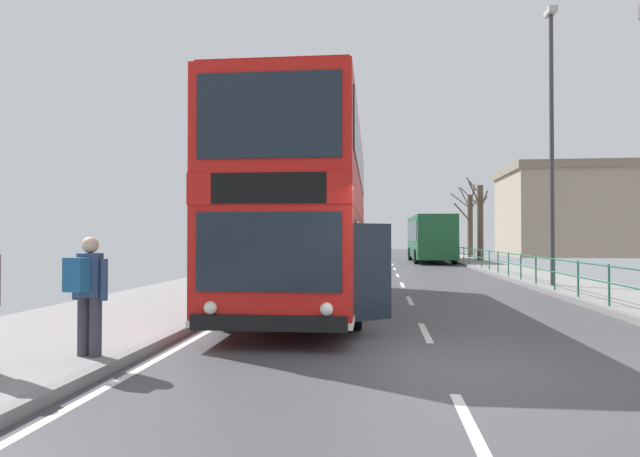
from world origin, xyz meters
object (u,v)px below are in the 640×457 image
at_px(bare_tree_far_02, 470,224).
at_px(pedestrian_with_backpack, 88,287).
at_px(double_decker_bus_main, 311,213).
at_px(street_lamp_far_side, 552,128).
at_px(bare_tree_far_01, 480,220).
at_px(background_bus_far_lane, 430,237).
at_px(background_building_01, 569,211).

bearing_deg(bare_tree_far_02, pedestrian_with_backpack, -106.73).
bearing_deg(pedestrian_with_backpack, double_decker_bus_main, 71.89).
bearing_deg(bare_tree_far_02, street_lamp_far_side, -93.67).
relative_size(bare_tree_far_01, bare_tree_far_02, 0.96).
height_order(background_bus_far_lane, background_building_01, background_building_01).
bearing_deg(background_building_01, street_lamp_far_side, -109.70).
height_order(pedestrian_with_backpack, background_building_01, background_building_01).
bearing_deg(street_lamp_far_side, bare_tree_far_01, 86.46).
distance_m(bare_tree_far_01, background_building_01, 17.39).
relative_size(pedestrian_with_backpack, bare_tree_far_02, 0.26).
xyz_separation_m(double_decker_bus_main, background_building_01, (19.08, 37.52, 1.79)).
relative_size(pedestrian_with_backpack, street_lamp_far_side, 0.17).
bearing_deg(bare_tree_far_02, background_bus_far_lane, -120.39).
xyz_separation_m(background_bus_far_lane, pedestrian_with_backpack, (-7.41, -30.82, -0.66)).
xyz_separation_m(street_lamp_far_side, bare_tree_far_01, (1.16, 18.81, -2.48)).
xyz_separation_m(street_lamp_far_side, bare_tree_far_02, (1.66, 25.83, -2.52)).
bearing_deg(bare_tree_far_01, pedestrian_with_backpack, -109.49).
bearing_deg(background_bus_far_lane, pedestrian_with_backpack, -103.51).
distance_m(double_decker_bus_main, bare_tree_far_01, 25.23).
distance_m(background_bus_far_lane, bare_tree_far_01, 3.54).
relative_size(pedestrian_with_backpack, background_building_01, 0.14).
bearing_deg(street_lamp_far_side, bare_tree_far_02, 86.33).
bearing_deg(street_lamp_far_side, background_building_01, 70.30).
bearing_deg(street_lamp_far_side, pedestrian_with_backpack, -129.78).
bearing_deg(bare_tree_far_01, background_bus_far_lane, 170.69).
height_order(street_lamp_far_side, background_building_01, street_lamp_far_side).
height_order(double_decker_bus_main, background_bus_far_lane, double_decker_bus_main).
relative_size(background_bus_far_lane, bare_tree_far_02, 1.58).
bearing_deg(double_decker_bus_main, pedestrian_with_backpack, -108.11).
distance_m(double_decker_bus_main, bare_tree_far_02, 32.06).
xyz_separation_m(background_bus_far_lane, street_lamp_far_side, (2.14, -19.35, 3.63)).
height_order(background_bus_far_lane, street_lamp_far_side, street_lamp_far_side).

